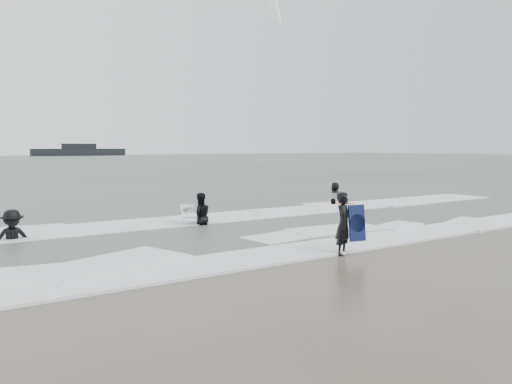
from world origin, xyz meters
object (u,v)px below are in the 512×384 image
surfer_centre (343,255)px  surfer_wading (200,226)px  surfer_breaker (13,242)px  surfer_right_near (333,207)px  surfer_right_far (335,193)px  vessel_horizon (79,151)px

surfer_centre → surfer_wading: (-1.04, 6.39, 0.00)m
surfer_breaker → surfer_centre: bearing=-47.4°
surfer_breaker → surfer_right_near: 14.11m
surfer_wading → surfer_right_far: (12.57, 6.84, 0.00)m
surfer_centre → surfer_right_far: 17.55m
surfer_wading → surfer_right_near: bearing=-157.5°
surfer_right_far → surfer_breaker: bearing=-10.3°
surfer_wading → surfer_breaker: size_ratio=0.95×
surfer_right_far → surfer_right_near: bearing=17.8°
surfer_breaker → vessel_horizon: vessel_horizon is taller
vessel_horizon → surfer_right_far: bearing=-97.2°
surfer_right_near → vessel_horizon: vessel_horizon is taller
surfer_breaker → vessel_horizon: 149.17m
surfer_wading → vessel_horizon: bearing=-92.0°
surfer_right_near → vessel_horizon: 144.92m
surfer_right_near → surfer_right_far: 6.84m
surfer_right_near → surfer_right_far: bearing=168.2°
surfer_wading → surfer_breaker: (-6.09, 0.29, 0.00)m
surfer_breaker → vessel_horizon: bearing=71.8°
surfer_wading → surfer_right_near: surfer_wading is taller
surfer_breaker → surfer_wading: bearing=-6.9°
surfer_centre → surfer_wading: 6.47m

